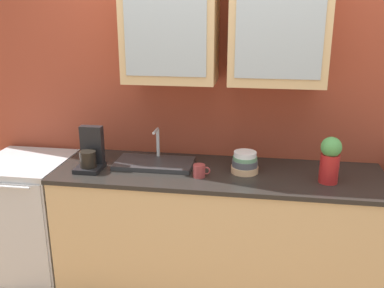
# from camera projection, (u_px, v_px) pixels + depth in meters

# --- Properties ---
(ground_plane) EXTENTS (10.00, 10.00, 0.00)m
(ground_plane) POSITION_uv_depth(u_px,v_px,m) (216.00, 286.00, 3.15)
(ground_plane) COLOR #936B47
(back_wall_unit) EXTENTS (4.01, 0.45, 2.88)m
(back_wall_unit) POSITION_uv_depth(u_px,v_px,m) (225.00, 70.00, 2.99)
(back_wall_unit) COLOR #993D28
(back_wall_unit) RESTS_ON ground_plane
(counter) EXTENTS (2.22, 0.67, 0.91)m
(counter) POSITION_uv_depth(u_px,v_px,m) (217.00, 231.00, 3.01)
(counter) COLOR tan
(counter) RESTS_ON ground_plane
(sink_faucet) EXTENTS (0.54, 0.30, 0.24)m
(sink_faucet) POSITION_uv_depth(u_px,v_px,m) (155.00, 162.00, 2.98)
(sink_faucet) COLOR #2D2D30
(sink_faucet) RESTS_ON counter
(bowl_stack) EXTENTS (0.18, 0.18, 0.14)m
(bowl_stack) POSITION_uv_depth(u_px,v_px,m) (245.00, 163.00, 2.84)
(bowl_stack) COLOR #E0AD7F
(bowl_stack) RESTS_ON counter
(vase) EXTENTS (0.13, 0.13, 0.30)m
(vase) POSITION_uv_depth(u_px,v_px,m) (330.00, 159.00, 2.65)
(vase) COLOR #B21E1E
(vase) RESTS_ON counter
(cup_near_sink) EXTENTS (0.11, 0.08, 0.08)m
(cup_near_sink) POSITION_uv_depth(u_px,v_px,m) (200.00, 171.00, 2.77)
(cup_near_sink) COLOR #993838
(cup_near_sink) RESTS_ON counter
(dishwasher) EXTENTS (0.60, 0.65, 0.91)m
(dishwasher) POSITION_uv_depth(u_px,v_px,m) (31.00, 217.00, 3.22)
(dishwasher) COLOR silver
(dishwasher) RESTS_ON ground_plane
(coffee_maker) EXTENTS (0.17, 0.20, 0.29)m
(coffee_maker) POSITION_uv_depth(u_px,v_px,m) (90.00, 153.00, 2.90)
(coffee_maker) COLOR black
(coffee_maker) RESTS_ON counter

